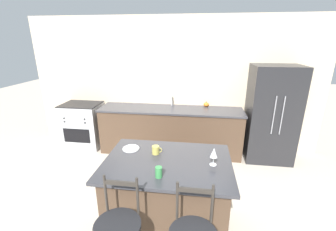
{
  "coord_description": "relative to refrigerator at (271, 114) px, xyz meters",
  "views": [
    {
      "loc": [
        0.54,
        -3.88,
        2.24
      ],
      "look_at": [
        0.09,
        -0.63,
        1.13
      ],
      "focal_mm": 24.0,
      "sensor_mm": 36.0,
      "label": 1
    }
  ],
  "objects": [
    {
      "name": "pumpkin_decoration",
      "position": [
        -1.2,
        0.26,
        0.07
      ],
      "size": [
        0.11,
        0.11,
        0.11
      ],
      "color": "orange",
      "rests_on": "back_counter"
    },
    {
      "name": "dinner_plate",
      "position": [
        -2.19,
        -1.78,
        0.03
      ],
      "size": [
        0.21,
        0.21,
        0.02
      ],
      "color": "white",
      "rests_on": "kitchen_island"
    },
    {
      "name": "sink_faucet",
      "position": [
        -1.91,
        0.23,
        0.16
      ],
      "size": [
        0.02,
        0.13,
        0.22
      ],
      "color": "#ADAFB5",
      "rests_on": "back_counter"
    },
    {
      "name": "wall_back",
      "position": [
        -1.91,
        0.37,
        0.44
      ],
      "size": [
        6.0,
        0.07,
        2.7
      ],
      "color": "beige",
      "rests_on": "ground_plane"
    },
    {
      "name": "kitchen_island",
      "position": [
        -1.69,
        -2.01,
        -0.44
      ],
      "size": [
        1.44,
        1.03,
        0.93
      ],
      "color": "#4C3828",
      "rests_on": "ground_plane"
    },
    {
      "name": "wine_glass",
      "position": [
        -1.18,
        -2.02,
        0.16
      ],
      "size": [
        0.08,
        0.08,
        0.2
      ],
      "color": "white",
      "rests_on": "kitchen_island"
    },
    {
      "name": "oven_range",
      "position": [
        -3.83,
        0.03,
        -0.43
      ],
      "size": [
        0.79,
        0.64,
        0.95
      ],
      "color": "#ADAFB5",
      "rests_on": "ground_plane"
    },
    {
      "name": "ground_plane",
      "position": [
        -1.91,
        -0.36,
        -0.91
      ],
      "size": [
        18.0,
        18.0,
        0.0
      ],
      "primitive_type": "plane",
      "color": "beige"
    },
    {
      "name": "back_counter",
      "position": [
        -1.91,
        0.03,
        -0.44
      ],
      "size": [
        2.86,
        0.71,
        0.93
      ],
      "color": "#4C3828",
      "rests_on": "ground_plane"
    },
    {
      "name": "tumbler_cup",
      "position": [
        -1.73,
        -2.33,
        0.08
      ],
      "size": [
        0.07,
        0.07,
        0.11
      ],
      "color": "#3D934C",
      "rests_on": "kitchen_island"
    },
    {
      "name": "refrigerator",
      "position": [
        0.0,
        0.0,
        0.0
      ],
      "size": [
        0.85,
        0.72,
        1.82
      ],
      "color": "#232326",
      "rests_on": "ground_plane"
    },
    {
      "name": "coffee_mug",
      "position": [
        -1.85,
        -1.86,
        0.07
      ],
      "size": [
        0.12,
        0.09,
        0.1
      ],
      "color": "#C1B251",
      "rests_on": "kitchen_island"
    }
  ]
}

